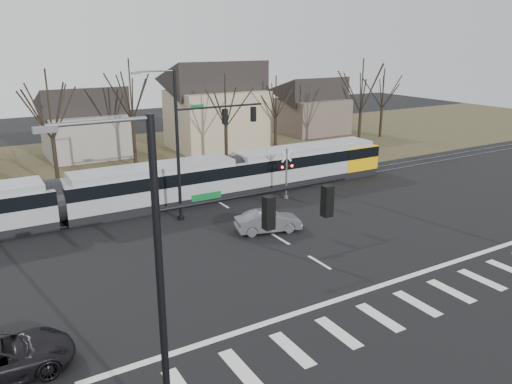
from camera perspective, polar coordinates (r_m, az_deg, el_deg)
ground at (r=27.13m, az=9.86°, el=-9.48°), size 140.00×140.00×0.00m
grass_verge at (r=54.10m, az=-12.53°, el=3.82°), size 140.00×28.00×0.01m
crosswalk at (r=24.62m, az=16.01°, el=-12.84°), size 27.00×2.60×0.01m
stop_line at (r=25.95m, az=12.47°, el=-10.92°), size 28.00×0.35×0.01m
lane_dashes at (r=39.69m, az=-5.15°, el=-0.62°), size 0.18×30.00×0.01m
rail_pair at (r=39.51m, az=-5.03°, el=-0.66°), size 90.00×1.52×0.06m
tram at (r=37.51m, az=-11.73°, el=0.80°), size 42.05×3.12×3.19m
sedan at (r=32.39m, az=1.40°, el=-3.37°), size 3.56×5.00×1.41m
signal_pole_near_left at (r=14.89m, az=-5.12°, el=-8.05°), size 9.28×0.44×10.20m
signal_pole_far at (r=34.23m, az=-6.51°, el=6.33°), size 9.28×0.44×10.20m
rail_crossing_signal at (r=38.86m, az=3.50°, el=1.93°), size 1.08×0.36×4.00m
tree_row at (r=48.30m, az=-8.35°, el=8.53°), size 59.20×7.20×10.00m
house_b at (r=55.94m, az=-19.02°, el=7.87°), size 8.64×7.56×7.65m
house_c at (r=57.45m, az=-4.54°, el=10.23°), size 10.80×8.64×10.10m
house_d at (r=67.13m, az=6.44°, el=10.07°), size 8.64×7.56×7.65m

